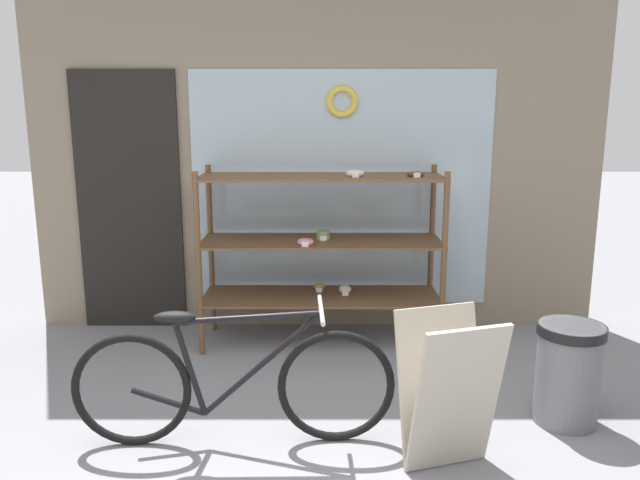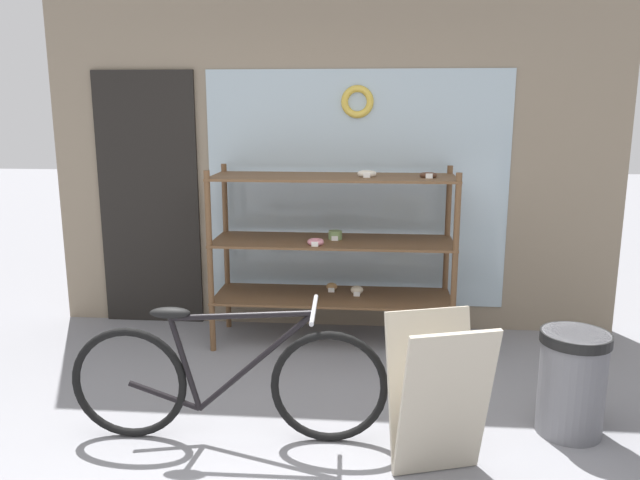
% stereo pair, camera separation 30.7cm
% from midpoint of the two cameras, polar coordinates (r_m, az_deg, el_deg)
% --- Properties ---
extents(storefront_facade, '(4.61, 0.13, 3.41)m').
position_cam_midpoint_polar(storefront_facade, '(5.06, -2.47, 10.25)').
color(storefront_facade, gray).
rests_on(storefront_facade, ground_plane).
extents(display_case, '(1.82, 0.57, 1.37)m').
position_cam_midpoint_polar(display_case, '(4.75, -1.51, -0.14)').
color(display_case, brown).
rests_on(display_case, ground_plane).
extents(bicycle, '(1.75, 0.46, 0.77)m').
position_cam_midpoint_polar(bicycle, '(3.51, -10.40, -12.84)').
color(bicycle, black).
rests_on(bicycle, ground_plane).
extents(sandwich_board, '(0.55, 0.50, 0.80)m').
position_cam_midpoint_polar(sandwich_board, '(3.27, 9.07, -13.60)').
color(sandwich_board, '#B2A893').
rests_on(sandwich_board, ground_plane).
extents(trash_bin, '(0.38, 0.38, 0.60)m').
position_cam_midpoint_polar(trash_bin, '(3.89, 19.77, -11.14)').
color(trash_bin, slate).
rests_on(trash_bin, ground_plane).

